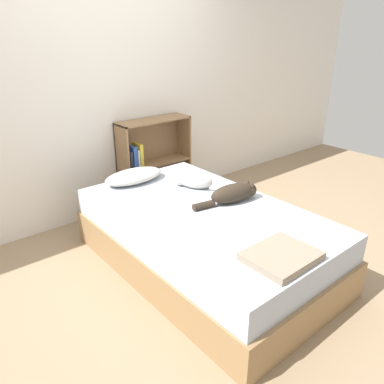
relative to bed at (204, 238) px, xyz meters
The scene contains 8 objects.
ground_plane 0.25m from the bed, ahead, with size 8.00×8.00×0.00m, color #997F60.
wall_back 1.76m from the bed, 90.00° to the left, with size 8.00×0.06×2.50m.
bed is the anchor object (origin of this frame).
pillow 0.93m from the bed, 97.26° to the left, with size 0.57×0.30×0.11m.
cat_light 0.57m from the bed, 61.30° to the left, with size 0.32×0.45×0.15m.
cat_dark 0.44m from the bed, ahead, with size 0.59×0.24×0.15m.
bookshelf 1.39m from the bed, 74.13° to the left, with size 0.81×0.26×0.96m.
blanket_fold 0.88m from the bed, 97.12° to the right, with size 0.42×0.35×0.05m.
Camera 1 is at (-1.76, -1.97, 1.80)m, focal length 35.00 mm.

